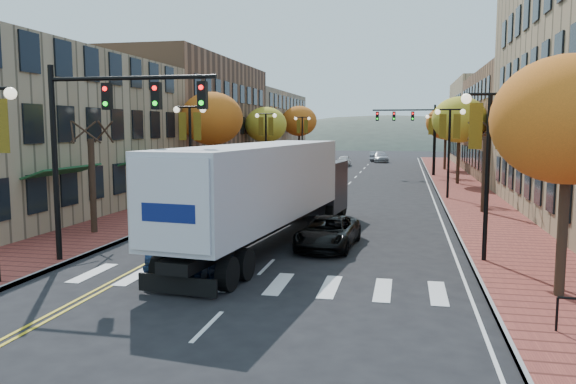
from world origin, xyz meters
The scene contains 30 objects.
ground centered at (0.00, 0.00, 0.00)m, with size 200.00×200.00×0.00m, color black.
sidewalk_left centered at (-9.00, 32.50, 0.07)m, with size 4.00×85.00×0.15m, color brown.
sidewalk_right centered at (9.00, 32.50, 0.07)m, with size 4.00×85.00×0.15m, color brown.
building_left_near centered at (-17.00, 13.00, 4.50)m, with size 12.00×22.00×9.00m, color #9E8966.
building_left_mid centered at (-17.00, 36.00, 5.50)m, with size 12.00×24.00×11.00m, color brown.
building_left_far centered at (-17.00, 61.00, 4.75)m, with size 12.00×26.00×9.50m, color #9E8966.
building_right_mid centered at (18.50, 42.00, 5.00)m, with size 15.00×24.00×10.00m, color brown.
building_right_far centered at (18.50, 64.00, 5.50)m, with size 15.00×20.00×11.00m, color #9E8966.
tree_left_a centered at (-9.00, 8.00, 2.25)m, with size 0.28×0.28×4.20m.
tree_left_b centered at (-9.00, 24.00, 5.45)m, with size 4.48×4.48×7.21m.
tree_left_c centered at (-9.00, 40.00, 5.05)m, with size 4.16×4.16×6.69m.
tree_left_d centered at (-9.00, 58.00, 5.60)m, with size 4.61×4.61×7.42m.
tree_right_a centered at (9.00, 2.00, 5.05)m, with size 4.16×4.16×6.69m.
tree_right_b centered at (9.00, 18.00, 2.25)m, with size 0.28×0.28×4.20m.
tree_right_c centered at (9.00, 34.00, 5.45)m, with size 4.48×4.48×7.21m.
tree_right_d centered at (9.00, 50.00, 5.29)m, with size 4.35×4.35×7.00m.
lamp_left_b centered at (-7.50, 16.00, 4.29)m, with size 1.96×0.36×6.05m.
lamp_left_c centered at (-7.50, 34.00, 4.29)m, with size 1.96×0.36×6.05m.
lamp_left_d centered at (-7.50, 52.00, 4.29)m, with size 1.96×0.36×6.05m.
lamp_right_a centered at (7.50, 6.00, 4.29)m, with size 1.96×0.36×6.05m.
lamp_right_b centered at (7.50, 24.00, 4.29)m, with size 1.96×0.36×6.05m.
lamp_right_c centered at (7.50, 42.00, 4.29)m, with size 1.96×0.36×6.05m.
traffic_mast_near centered at (-5.48, 3.00, 4.92)m, with size 6.10×0.35×7.00m.
traffic_mast_far centered at (5.48, 42.00, 4.92)m, with size 6.10×0.34×7.00m.
semi_truck centered at (-0.73, 7.83, 2.45)m, with size 4.63×16.95×4.19m.
navy_sedan centered at (-2.19, 3.55, 0.88)m, with size 1.86×5.34×1.76m, color #0D1C37.
black_suv centered at (1.68, 7.56, 0.63)m, with size 2.09×4.54×1.26m, color black.
car_far_white centered at (-2.78, 54.93, 0.66)m, with size 1.56×3.87×1.32m, color silver.
car_far_silver centered at (1.34, 63.81, 0.70)m, with size 1.97×4.85×1.41m, color #9F9EA6.
car_far_oncoming centered at (0.50, 66.09, 0.68)m, with size 1.43×4.11×1.35m, color #9D9CA3.
Camera 1 is at (4.66, -14.61, 4.88)m, focal length 35.00 mm.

